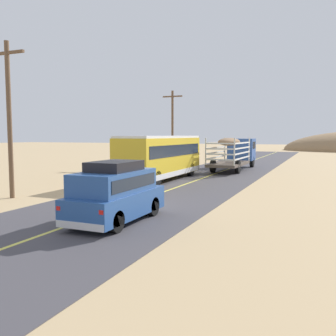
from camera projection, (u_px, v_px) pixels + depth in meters
The scene contains 8 objects.
ground_plane at pixel (127, 205), 17.15m from camera, with size 240.00×240.00×0.00m, color tan.
road_surface at pixel (127, 205), 17.15m from camera, with size 8.00×120.00×0.02m, color #423F44.
road_centre_line at pixel (127, 205), 17.14m from camera, with size 0.16×117.60×0.00m, color #D8CC4C.
suv_near at pixel (115, 192), 13.67m from camera, with size 1.90×4.62×2.29m.
livestock_truck at pixel (237, 150), 35.50m from camera, with size 2.53×9.70×3.02m.
bus at pixel (162, 156), 26.64m from camera, with size 2.54×10.00×3.21m.
power_pole_near at pixel (9, 115), 18.75m from camera, with size 2.20×0.24×8.02m.
power_pole_mid at pixel (172, 126), 38.92m from camera, with size 2.20×0.24×7.96m.
Camera 1 is at (8.39, -14.82, 3.27)m, focal length 39.13 mm.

